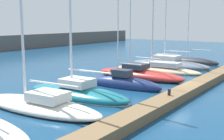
{
  "coord_description": "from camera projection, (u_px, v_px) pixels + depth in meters",
  "views": [
    {
      "loc": [
        -22.52,
        -9.53,
        5.5
      ],
      "look_at": [
        -3.59,
        3.81,
        1.7
      ],
      "focal_mm": 47.34,
      "sensor_mm": 36.0,
      "label": 1
    }
  ],
  "objects": [
    {
      "name": "ground_plane",
      "position": [
        174.0,
        89.0,
        24.47
      ],
      "size": [
        120.0,
        120.0,
        0.0
      ],
      "primitive_type": "plane",
      "color": "navy"
    },
    {
      "name": "dock_pier",
      "position": [
        192.0,
        88.0,
        23.55
      ],
      "size": [
        36.24,
        1.45,
        0.59
      ],
      "primitive_type": "cube",
      "color": "brown",
      "rests_on": "ground_plane"
    },
    {
      "name": "sailboat_ivory_second",
      "position": [
        40.0,
        103.0,
        18.62
      ],
      "size": [
        3.64,
        9.74,
        20.43
      ],
      "rotation": [
        0.0,
        0.0,
        1.64
      ],
      "color": "silver",
      "rests_on": "ground_plane"
    },
    {
      "name": "sailboat_teal_third",
      "position": [
        77.0,
        92.0,
        21.83
      ],
      "size": [
        3.31,
        9.11,
        15.63
      ],
      "rotation": [
        0.0,
        0.0,
        1.61
      ],
      "color": "#19707F",
      "rests_on": "ground_plane"
    },
    {
      "name": "sailboat_navy_fourth",
      "position": [
        125.0,
        83.0,
        24.87
      ],
      "size": [
        2.09,
        6.74,
        10.76
      ],
      "rotation": [
        0.0,
        0.0,
        1.64
      ],
      "color": "navy",
      "rests_on": "ground_plane"
    },
    {
      "name": "sailboat_red_fifth",
      "position": [
        139.0,
        74.0,
        28.87
      ],
      "size": [
        2.65,
        9.33,
        19.01
      ],
      "rotation": [
        0.0,
        0.0,
        1.57
      ],
      "color": "#B72D28",
      "rests_on": "ground_plane"
    },
    {
      "name": "sailboat_sand_sixth",
      "position": [
        158.0,
        68.0,
        33.03
      ],
      "size": [
        3.69,
        10.17,
        20.23
      ],
      "rotation": [
        0.0,
        0.0,
        1.65
      ],
      "color": "beige",
      "rests_on": "ground_plane"
    },
    {
      "name": "sailboat_slate_seventh",
      "position": [
        169.0,
        64.0,
        36.3
      ],
      "size": [
        3.42,
        10.2,
        15.32
      ],
      "rotation": [
        0.0,
        0.0,
        1.58
      ],
      "color": "slate",
      "rests_on": "ground_plane"
    },
    {
      "name": "sailboat_charcoal_eighth",
      "position": [
        193.0,
        61.0,
        38.91
      ],
      "size": [
        1.77,
        6.89,
        13.84
      ],
      "rotation": [
        0.0,
        0.0,
        1.58
      ],
      "color": "#2D2D33",
      "rests_on": "ground_plane"
    },
    {
      "name": "dock_bollard",
      "position": [
        169.0,
        92.0,
        19.86
      ],
      "size": [
        0.2,
        0.2,
        0.44
      ],
      "primitive_type": "cylinder",
      "color": "black",
      "rests_on": "dock_pier"
    }
  ]
}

